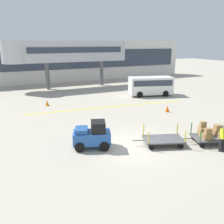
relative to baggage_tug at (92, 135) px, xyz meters
name	(u,v)px	position (x,y,z in m)	size (l,w,h in m)	color
ground_plane	(133,146)	(2.22, -0.78, -0.75)	(120.00, 120.00, 0.00)	#A8A08E
apron_lead_line	(110,107)	(4.67, 7.79, -0.75)	(15.53, 0.20, 0.01)	yellow
terminal_building	(47,62)	(2.22, 25.19, 2.29)	(46.18, 2.51, 6.08)	silver
jet_bridge	(62,52)	(3.11, 19.21, 3.92)	(15.68, 3.00, 6.02)	#B7B7BC
baggage_tug	(92,135)	(0.00, 0.00, 0.00)	(2.35, 1.80, 1.58)	#2659A5
baggage_cart_lead	(163,139)	(3.92, -1.40, -0.41)	(3.07, 2.09, 1.10)	#4C4C4F
baggage_cart_middle	(212,134)	(6.73, -2.38, -0.20)	(3.07, 2.09, 1.27)	#4C4C4F
baggage_handler	(224,137)	(6.34, -3.56, 0.11)	(0.52, 0.53, 1.56)	black
shuttle_van	(151,85)	(10.93, 10.53, 0.48)	(5.14, 3.16, 2.10)	white
safety_cone_near	(47,103)	(-0.64, 10.75, -0.48)	(0.36, 0.36, 0.55)	orange
safety_cone_far	(167,109)	(8.51, 4.21, -0.48)	(0.36, 0.36, 0.55)	#EA590F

